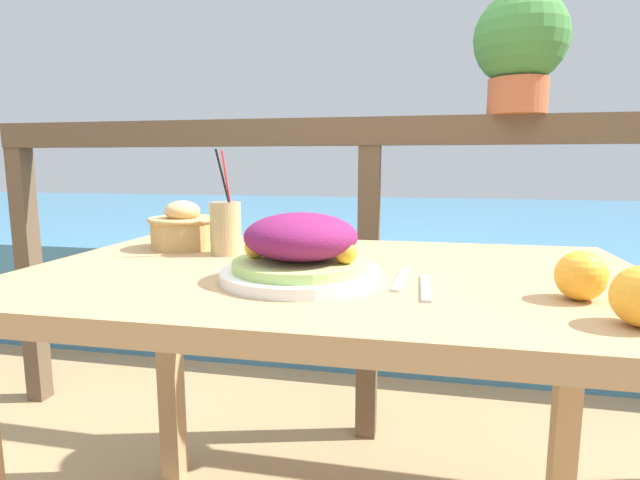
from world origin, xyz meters
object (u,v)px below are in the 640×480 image
(drink_glass, at_px, (226,228))
(bread_basket, at_px, (183,228))
(potted_plant, at_px, (520,46))
(salad_plate, at_px, (301,252))

(drink_glass, relative_size, bread_basket, 1.44)
(drink_glass, bearing_deg, potted_plant, 39.20)
(salad_plate, height_order, potted_plant, potted_plant)
(salad_plate, xyz_separation_m, bread_basket, (-0.38, 0.28, -0.00))
(potted_plant, bearing_deg, bread_basket, -148.48)
(salad_plate, relative_size, drink_glass, 1.21)
(salad_plate, relative_size, bread_basket, 1.74)
(salad_plate, height_order, drink_glass, drink_glass)
(drink_glass, distance_m, bread_basket, 0.15)
(bread_basket, bearing_deg, drink_glass, -23.55)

